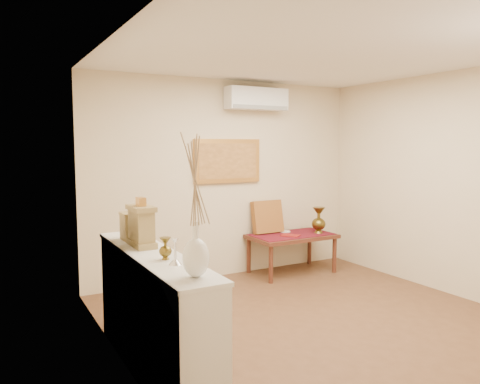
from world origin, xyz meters
TOP-DOWN VIEW (x-y plane):
  - floor at (0.00, 0.00)m, footprint 4.50×4.50m
  - ceiling at (0.00, 0.00)m, footprint 4.50×4.50m
  - wall_back at (0.00, 2.25)m, footprint 4.00×0.02m
  - wall_left at (-2.00, 0.00)m, footprint 0.02×4.50m
  - wall_right at (2.00, 0.00)m, footprint 0.02×4.50m
  - white_vase at (-1.80, -0.79)m, footprint 0.17×0.17m
  - candlestick at (-1.80, -0.43)m, footprint 0.09×0.09m
  - brass_urn_small at (-1.81, -0.26)m, footprint 0.10×0.10m
  - table_cloth at (0.85, 1.88)m, footprint 1.14×0.59m
  - brass_urn_tall at (1.24, 1.77)m, footprint 0.20×0.20m
  - plate at (0.86, 2.07)m, footprint 0.16×0.16m
  - menu at (0.76, 1.79)m, footprint 0.29×0.31m
  - cushion at (0.60, 2.13)m, footprint 0.47×0.19m
  - display_ledge at (-1.82, 0.00)m, footprint 0.37×2.02m
  - mantel_clock at (-1.82, 0.27)m, footprint 0.17×0.36m
  - wooden_chest at (-1.83, 0.57)m, footprint 0.16×0.21m
  - low_table at (0.85, 1.88)m, footprint 1.20×0.70m
  - painting at (0.00, 2.22)m, footprint 1.00×0.06m
  - ac_unit at (0.40, 2.12)m, footprint 0.90×0.25m

SIDE VIEW (x-z plane):
  - floor at x=0.00m, z-range 0.00..0.00m
  - low_table at x=0.85m, z-range 0.21..0.76m
  - display_ledge at x=-1.82m, z-range 0.00..0.98m
  - table_cloth at x=0.85m, z-range 0.55..0.56m
  - plate at x=0.86m, z-range 0.56..0.57m
  - menu at x=0.76m, z-range 0.56..0.57m
  - brass_urn_tall at x=1.24m, z-range 0.56..1.01m
  - cushion at x=0.60m, z-range 0.55..1.03m
  - candlestick at x=-1.80m, z-range 0.98..1.17m
  - brass_urn_small at x=-1.81m, z-range 0.98..1.19m
  - wooden_chest at x=-1.83m, z-range 0.98..1.22m
  - mantel_clock at x=-1.82m, z-range 0.95..1.36m
  - wall_back at x=0.00m, z-range 0.00..2.70m
  - wall_left at x=-2.00m, z-range 0.00..2.70m
  - wall_right at x=2.00m, z-range 0.00..2.70m
  - white_vase at x=-1.80m, z-range 0.98..1.90m
  - painting at x=0.00m, z-range 1.30..1.90m
  - ac_unit at x=0.40m, z-range 2.30..2.60m
  - ceiling at x=0.00m, z-range 2.70..2.70m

